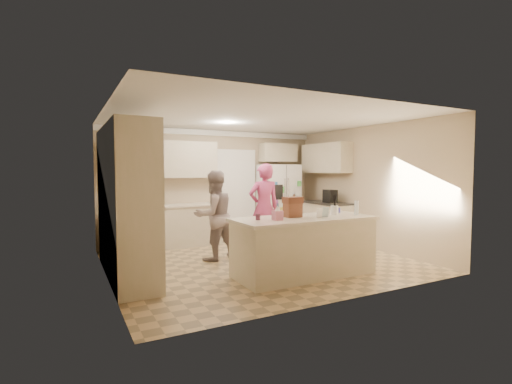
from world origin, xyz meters
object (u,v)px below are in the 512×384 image
coffee_maker (330,196)px  tissue_box (277,215)px  dollhouse_body (293,210)px  teen_boy (214,215)px  refrigerator (279,201)px  teen_girl (264,207)px  utensil_crock (334,210)px  island_base (304,248)px

coffee_maker → tissue_box: coffee_maker is taller
dollhouse_body → teen_boy: (-0.75, 1.50, -0.20)m
refrigerator → teen_boy: 2.65m
teen_boy → teen_girl: 1.21m
utensil_crock → coffee_maker: bearing=52.9°
island_base → teen_girl: size_ratio=1.22×
island_base → tissue_box: (-0.55, -0.10, 0.56)m
utensil_crock → teen_girl: size_ratio=0.08×
teen_boy → teen_girl: size_ratio=0.92×
utensil_crock → teen_girl: 1.83m
coffee_maker → teen_girl: bearing=-178.0°
island_base → teen_girl: teen_girl is taller
utensil_crock → teen_boy: 2.20m
coffee_maker → teen_girl: (-1.76, -0.06, -0.17)m
tissue_box → teen_girl: bearing=66.7°
island_base → teen_boy: bearing=119.4°
tissue_box → utensil_crock: bearing=7.1°
dollhouse_body → teen_girl: 1.80m
coffee_maker → refrigerator: bearing=122.6°
coffee_maker → dollhouse_body: 2.84m
teen_boy → island_base: bearing=107.7°
coffee_maker → utensil_crock: 2.32m
dollhouse_body → coffee_maker: bearing=39.3°
refrigerator → coffee_maker: 1.33m
dollhouse_body → island_base: bearing=-33.7°
refrigerator → dollhouse_body: refrigerator is taller
tissue_box → dollhouse_body: bearing=26.6°
refrigerator → dollhouse_body: 3.27m
dollhouse_body → teen_boy: size_ratio=0.16×
utensil_crock → dollhouse_body: size_ratio=0.58×
dollhouse_body → teen_boy: teen_boy is taller
refrigerator → utensil_crock: bearing=-102.1°
coffee_maker → dollhouse_body: coffee_maker is taller
teen_girl → utensil_crock: bearing=106.8°
teen_boy → dollhouse_body: bearing=104.9°
dollhouse_body → refrigerator: bearing=62.8°
island_base → tissue_box: bearing=-169.7°
utensil_crock → refrigerator: bearing=76.8°
coffee_maker → utensil_crock: coffee_maker is taller
dollhouse_body → teen_girl: size_ratio=0.14×
utensil_crock → tissue_box: 1.21m
coffee_maker → teen_girl: size_ratio=0.17×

